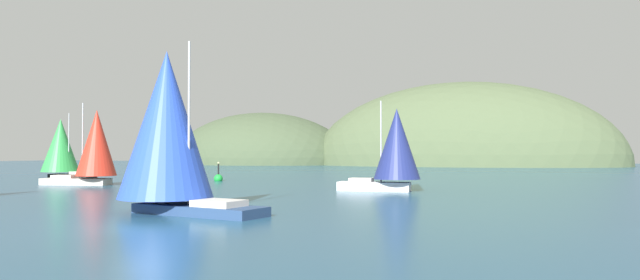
{
  "coord_description": "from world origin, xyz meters",
  "views": [
    {
      "loc": [
        16.52,
        -22.74,
        3.6
      ],
      "look_at": [
        0.0,
        26.95,
        4.76
      ],
      "focal_mm": 31.36,
      "sensor_mm": 36.0,
      "label": 1
    }
  ],
  "objects_px": {
    "sailboat_navy_sail": "(395,147)",
    "channel_buoy": "(218,178)",
    "sailboat_green_sail": "(61,147)",
    "sailboat_blue_spinnaker": "(168,128)",
    "sailboat_scarlet_sail": "(95,146)"
  },
  "relations": [
    {
      "from": "sailboat_green_sail",
      "to": "sailboat_blue_spinnaker",
      "type": "distance_m",
      "value": 52.57
    },
    {
      "from": "sailboat_green_sail",
      "to": "sailboat_blue_spinnaker",
      "type": "xyz_separation_m",
      "value": [
        40.08,
        -34.01,
        0.68
      ]
    },
    {
      "from": "sailboat_scarlet_sail",
      "to": "sailboat_navy_sail",
      "type": "relative_size",
      "value": 1.08
    },
    {
      "from": "sailboat_blue_spinnaker",
      "to": "channel_buoy",
      "type": "xyz_separation_m",
      "value": [
        -14.96,
        33.57,
        -4.7
      ]
    },
    {
      "from": "sailboat_navy_sail",
      "to": "channel_buoy",
      "type": "xyz_separation_m",
      "value": [
        -24.52,
        11.24,
        -3.69
      ]
    },
    {
      "from": "sailboat_navy_sail",
      "to": "channel_buoy",
      "type": "relative_size",
      "value": 3.2
    },
    {
      "from": "sailboat_green_sail",
      "to": "sailboat_navy_sail",
      "type": "xyz_separation_m",
      "value": [
        49.64,
        -11.67,
        -0.33
      ]
    },
    {
      "from": "channel_buoy",
      "to": "sailboat_blue_spinnaker",
      "type": "bearing_deg",
      "value": -65.98
    },
    {
      "from": "sailboat_scarlet_sail",
      "to": "channel_buoy",
      "type": "xyz_separation_m",
      "value": [
        8.7,
        12.09,
        -3.93
      ]
    },
    {
      "from": "sailboat_navy_sail",
      "to": "channel_buoy",
      "type": "height_order",
      "value": "sailboat_navy_sail"
    },
    {
      "from": "sailboat_blue_spinnaker",
      "to": "sailboat_navy_sail",
      "type": "height_order",
      "value": "sailboat_blue_spinnaker"
    },
    {
      "from": "sailboat_green_sail",
      "to": "channel_buoy",
      "type": "height_order",
      "value": "sailboat_green_sail"
    },
    {
      "from": "sailboat_green_sail",
      "to": "sailboat_scarlet_sail",
      "type": "height_order",
      "value": "sailboat_green_sail"
    },
    {
      "from": "sailboat_navy_sail",
      "to": "sailboat_green_sail",
      "type": "bearing_deg",
      "value": 166.77
    },
    {
      "from": "channel_buoy",
      "to": "sailboat_green_sail",
      "type": "bearing_deg",
      "value": 179.01
    }
  ]
}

